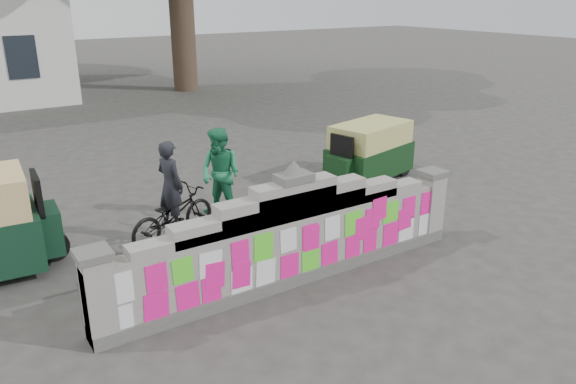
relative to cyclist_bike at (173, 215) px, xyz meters
name	(u,v)px	position (x,y,z in m)	size (l,w,h in m)	color
ground	(293,281)	(0.98, -2.54, -0.49)	(100.00, 100.00, 0.00)	#383533
parapet_wall	(294,238)	(0.98, -2.54, 0.26)	(6.48, 0.44, 2.01)	#4C4C49
cyclist_bike	(173,215)	(0.00, 0.00, 0.00)	(0.64, 1.85, 0.97)	black
cyclist_rider	(171,198)	(0.00, 0.00, 0.34)	(0.60, 0.39, 1.65)	black
pedestrian	(221,174)	(1.26, 0.51, 0.44)	(0.90, 0.70, 1.85)	#238355
rickshaw_right	(368,151)	(5.34, 0.72, 0.24)	(2.60, 1.65, 1.40)	black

